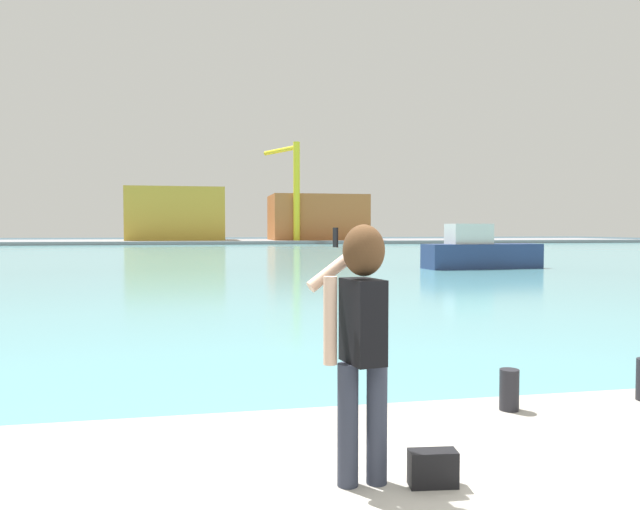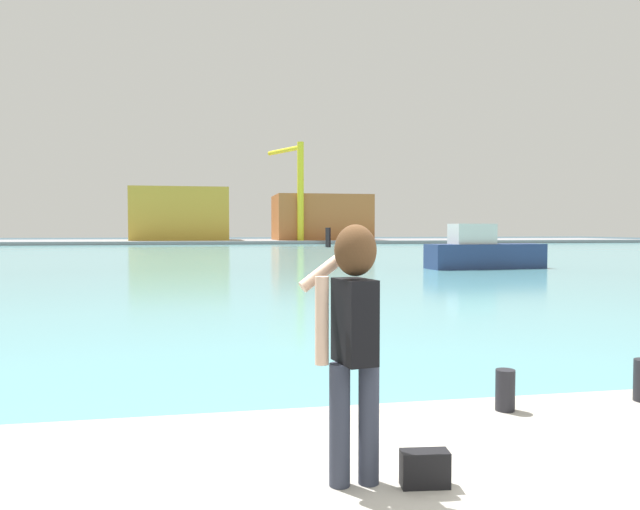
{
  "view_description": "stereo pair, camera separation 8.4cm",
  "coord_description": "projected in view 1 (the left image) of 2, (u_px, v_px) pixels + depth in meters",
  "views": [
    {
      "loc": [
        -1.92,
        -3.53,
        2.2
      ],
      "look_at": [
        0.22,
        7.42,
        1.72
      ],
      "focal_mm": 33.39,
      "sensor_mm": 36.0,
      "label": 1
    },
    {
      "loc": [
        -1.84,
        -3.55,
        2.2
      ],
      "look_at": [
        0.22,
        7.42,
        1.72
      ],
      "focal_mm": 33.39,
      "sensor_mm": 36.0,
      "label": 2
    }
  ],
  "objects": [
    {
      "name": "harbor_bollard",
      "position": [
        509.0,
        390.0,
        5.61
      ],
      "size": [
        0.18,
        0.18,
        0.39
      ],
      "primitive_type": "cylinder",
      "color": "black",
      "rests_on": "quay_promenade"
    },
    {
      "name": "warehouse_left",
      "position": [
        177.0,
        214.0,
        93.74
      ],
      "size": [
        14.62,
        12.09,
        8.1
      ],
      "primitive_type": "cube",
      "color": "gold",
      "rests_on": "far_shore_dock"
    },
    {
      "name": "harbor_water",
      "position": [
        225.0,
        253.0,
        54.91
      ],
      "size": [
        140.0,
        100.0,
        0.02
      ],
      "primitive_type": "cube",
      "color": "#599EA8",
      "rests_on": "ground_plane"
    },
    {
      "name": "port_crane",
      "position": [
        293.0,
        182.0,
        90.27
      ],
      "size": [
        4.66,
        8.74,
        14.82
      ],
      "color": "yellow",
      "rests_on": "far_shore_dock"
    },
    {
      "name": "person_photographer",
      "position": [
        361.0,
        326.0,
        3.94
      ],
      "size": [
        0.53,
        0.55,
        1.74
      ],
      "rotation": [
        0.0,
        0.0,
        1.76
      ],
      "color": "#2D3342",
      "rests_on": "quay_promenade"
    },
    {
      "name": "handbag",
      "position": [
        433.0,
        468.0,
        3.95
      ],
      "size": [
        0.33,
        0.17,
        0.24
      ],
      "primitive_type": "cube",
      "rotation": [
        0.0,
        0.0,
        -0.11
      ],
      "color": "black",
      "rests_on": "quay_promenade"
    },
    {
      "name": "ground_plane",
      "position": [
        226.0,
        254.0,
        52.95
      ],
      "size": [
        220.0,
        220.0,
        0.0
      ],
      "primitive_type": "plane",
      "color": "#334751"
    },
    {
      "name": "far_shore_dock",
      "position": [
        216.0,
        242.0,
        94.12
      ],
      "size": [
        140.0,
        20.0,
        0.5
      ],
      "primitive_type": "cube",
      "color": "gray",
      "rests_on": "ground_plane"
    },
    {
      "name": "warehouse_right",
      "position": [
        317.0,
        218.0,
        96.2
      ],
      "size": [
        14.97,
        10.9,
        7.17
      ],
      "primitive_type": "cube",
      "color": "#B26633",
      "rests_on": "far_shore_dock"
    },
    {
      "name": "boat_moored",
      "position": [
        480.0,
        252.0,
        33.12
      ],
      "size": [
        6.74,
        2.26,
        2.49
      ],
      "rotation": [
        0.0,
        0.0,
        0.06
      ],
      "color": "navy",
      "rests_on": "harbor_water"
    }
  ]
}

